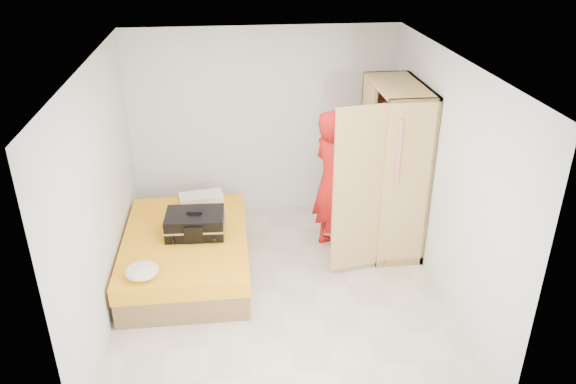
{
  "coord_description": "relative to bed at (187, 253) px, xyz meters",
  "views": [
    {
      "loc": [
        -0.49,
        -5.24,
        3.82
      ],
      "look_at": [
        0.15,
        0.47,
        1.0
      ],
      "focal_mm": 35.0,
      "sensor_mm": 36.0,
      "label": 1
    }
  ],
  "objects": [
    {
      "name": "round_cushion",
      "position": [
        -0.39,
        -0.79,
        0.31
      ],
      "size": [
        0.34,
        0.34,
        0.13
      ],
      "primitive_type": "ellipsoid",
      "color": "white",
      "rests_on": "bed"
    },
    {
      "name": "suitcase",
      "position": [
        0.13,
        0.03,
        0.38
      ],
      "size": [
        0.7,
        0.54,
        0.29
      ],
      "rotation": [
        0.0,
        0.0,
        -0.04
      ],
      "color": "black",
      "rests_on": "bed"
    },
    {
      "name": "bed",
      "position": [
        0.0,
        0.0,
        0.0
      ],
      "size": [
        1.42,
        2.02,
        0.5
      ],
      "color": "olive",
      "rests_on": "ground"
    },
    {
      "name": "room",
      "position": [
        1.05,
        -0.48,
        1.05
      ],
      "size": [
        4.0,
        4.02,
        2.6
      ],
      "color": "beige",
      "rests_on": "ground"
    },
    {
      "name": "wardrobe",
      "position": [
        2.5,
        0.37,
        0.75
      ],
      "size": [
        1.16,
        1.29,
        2.1
      ],
      "color": "tan",
      "rests_on": "ground"
    },
    {
      "name": "person",
      "position": [
        1.78,
        0.36,
        0.67
      ],
      "size": [
        0.64,
        0.78,
        1.83
      ],
      "primitive_type": "imported",
      "rotation": [
        0.0,
        0.0,
        1.93
      ],
      "color": "red",
      "rests_on": "ground"
    },
    {
      "name": "pillow",
      "position": [
        0.17,
        0.85,
        0.3
      ],
      "size": [
        0.59,
        0.36,
        0.1
      ],
      "primitive_type": "cube",
      "rotation": [
        0.0,
        0.0,
        0.15
      ],
      "color": "white",
      "rests_on": "bed"
    }
  ]
}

